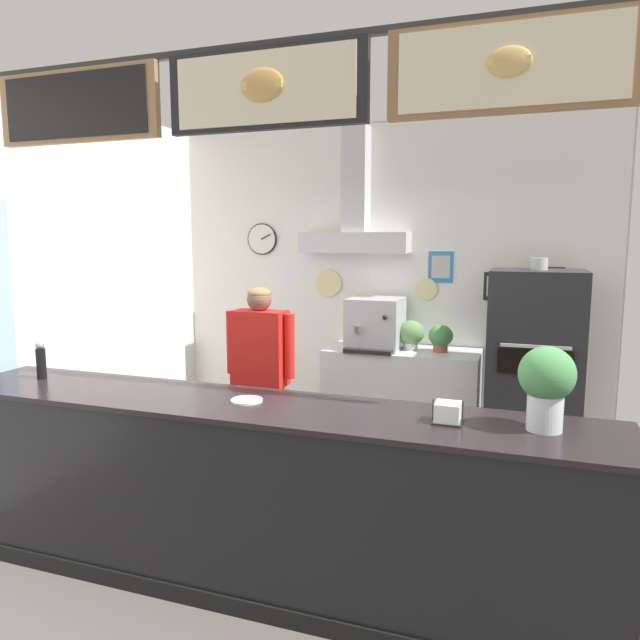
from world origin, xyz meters
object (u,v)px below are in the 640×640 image
object	(u,v)px
potted_oregano	(441,337)
condiment_plate	(247,400)
potted_thyme	(411,333)
basil_vase	(546,385)
pepper_grinder	(41,360)
pizza_oven	(533,370)
espresso_machine	(375,324)
shop_worker	(260,380)
napkin_holder	(448,413)

from	to	relation	value
potted_oregano	condiment_plate	world-z (taller)	potted_oregano
potted_thyme	basil_vase	distance (m)	2.83
pepper_grinder	pizza_oven	bearing A→B (deg)	36.89
potted_oregano	pepper_grinder	distance (m)	3.37
pizza_oven	espresso_machine	bearing A→B (deg)	170.11
pizza_oven	basil_vase	distance (m)	2.32
potted_thyme	shop_worker	bearing A→B (deg)	-123.84
napkin_holder	potted_oregano	bearing A→B (deg)	98.43
espresso_machine	basil_vase	world-z (taller)	basil_vase
shop_worker	condiment_plate	world-z (taller)	shop_worker
potted_thyme	basil_vase	bearing A→B (deg)	-66.73
espresso_machine	potted_oregano	distance (m)	0.63
espresso_machine	condiment_plate	xyz separation A→B (m)	(-0.09, -2.56, -0.08)
basil_vase	napkin_holder	distance (m)	0.48
potted_thyme	condiment_plate	bearing A→B (deg)	-99.28
potted_thyme	napkin_holder	xyz separation A→B (m)	(0.67, -2.63, 0.05)
espresso_machine	potted_oregano	bearing A→B (deg)	3.11
shop_worker	basil_vase	xyz separation A→B (m)	(2.04, -1.21, 0.43)
pepper_grinder	potted_thyme	bearing A→B (deg)	53.38
potted_thyme	espresso_machine	bearing A→B (deg)	-169.68
espresso_machine	basil_vase	distance (m)	2.92
shop_worker	pizza_oven	bearing A→B (deg)	-150.90
shop_worker	pepper_grinder	world-z (taller)	shop_worker
shop_worker	condiment_plate	bearing A→B (deg)	113.25
pizza_oven	espresso_machine	distance (m)	1.49
espresso_machine	napkin_holder	xyz separation A→B (m)	(1.00, -2.57, -0.04)
potted_thyme	potted_oregano	bearing A→B (deg)	-5.41
potted_oregano	potted_thyme	bearing A→B (deg)	174.59
basil_vase	napkin_holder	bearing A→B (deg)	-175.88
shop_worker	espresso_machine	xyz separation A→B (m)	(0.59, 1.32, 0.29)
shop_worker	basil_vase	bearing A→B (deg)	150.55
pizza_oven	shop_worker	world-z (taller)	pizza_oven
shop_worker	pepper_grinder	size ratio (longest dim) A/B	6.44
pizza_oven	napkin_holder	world-z (taller)	pizza_oven
pizza_oven	pepper_grinder	bearing A→B (deg)	-143.11
basil_vase	pizza_oven	bearing A→B (deg)	90.34
potted_thyme	pepper_grinder	world-z (taller)	pepper_grinder
napkin_holder	condiment_plate	distance (m)	1.10
basil_vase	potted_thyme	bearing A→B (deg)	113.27
basil_vase	pepper_grinder	world-z (taller)	basil_vase
potted_oregano	napkin_holder	distance (m)	2.63
basil_vase	condiment_plate	world-z (taller)	basil_vase
pizza_oven	basil_vase	size ratio (longest dim) A/B	4.45
shop_worker	pepper_grinder	bearing A→B (deg)	51.67
shop_worker	pepper_grinder	distance (m)	1.58
espresso_machine	pepper_grinder	bearing A→B (deg)	-122.16
shop_worker	condiment_plate	xyz separation A→B (m)	(0.50, -1.24, 0.21)
potted_oregano	potted_thyme	world-z (taller)	potted_thyme
shop_worker	napkin_holder	xyz separation A→B (m)	(1.60, -1.25, 0.25)
pepper_grinder	espresso_machine	bearing A→B (deg)	57.84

